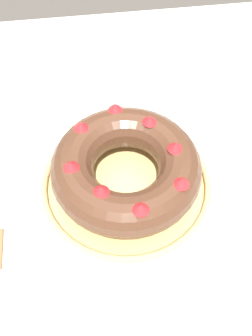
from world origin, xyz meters
name	(u,v)px	position (x,y,z in m)	size (l,w,h in m)	color
ground_plane	(134,312)	(0.00, 0.00, 0.00)	(8.00, 8.00, 0.00)	#4C4742
dining_table	(139,217)	(0.00, 0.00, 0.69)	(1.51, 1.20, 0.77)	silver
serving_dish	(126,184)	(-0.02, 0.02, 0.79)	(0.32, 0.32, 0.03)	tan
bundt_cake	(126,168)	(-0.02, 0.02, 0.84)	(0.27, 0.27, 0.09)	#4C2D1E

